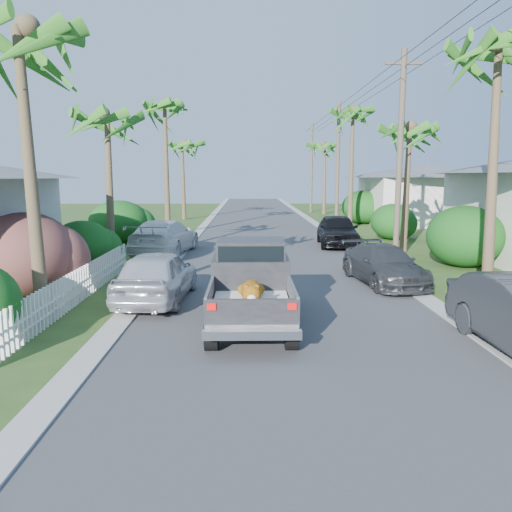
{
  "coord_description": "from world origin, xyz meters",
  "views": [
    {
      "loc": [
        -1.08,
        -9.03,
        3.64
      ],
      "look_at": [
        -0.82,
        5.08,
        1.4
      ],
      "focal_mm": 35.0,
      "sensor_mm": 36.0,
      "label": 1
    }
  ],
  "objects_px": {
    "palm_r_a": "(502,44)",
    "palm_r_d": "(325,144)",
    "parked_car_rm": "(384,265)",
    "palm_r_b": "(409,127)",
    "palm_l_b": "(106,115)",
    "parked_car_ln": "(157,276)",
    "palm_l_a": "(20,30)",
    "parked_car_lf": "(165,237)",
    "utility_pole_c": "(338,164)",
    "parked_car_rf": "(337,231)",
    "house_right_far": "(426,197)",
    "utility_pole_b": "(400,155)",
    "palm_r_c": "(353,111)",
    "pickup_truck": "(251,282)",
    "palm_l_c": "(165,105)",
    "palm_l_d": "(182,143)",
    "utility_pole_d": "(311,167)"
  },
  "relations": [
    {
      "from": "palm_r_a",
      "to": "palm_r_d",
      "type": "relative_size",
      "value": 1.09
    },
    {
      "from": "parked_car_rm",
      "to": "palm_r_b",
      "type": "bearing_deg",
      "value": 59.72
    },
    {
      "from": "palm_r_b",
      "to": "palm_l_b",
      "type": "bearing_deg",
      "value": -167.38
    },
    {
      "from": "parked_car_ln",
      "to": "palm_l_a",
      "type": "bearing_deg",
      "value": 47.51
    },
    {
      "from": "parked_car_lf",
      "to": "utility_pole_c",
      "type": "height_order",
      "value": "utility_pole_c"
    },
    {
      "from": "parked_car_rf",
      "to": "palm_r_b",
      "type": "xyz_separation_m",
      "value": [
        2.89,
        -2.17,
        5.12
      ]
    },
    {
      "from": "house_right_far",
      "to": "utility_pole_b",
      "type": "bearing_deg",
      "value": -113.52
    },
    {
      "from": "parked_car_rm",
      "to": "utility_pole_c",
      "type": "height_order",
      "value": "utility_pole_c"
    },
    {
      "from": "parked_car_rf",
      "to": "house_right_far",
      "type": "height_order",
      "value": "house_right_far"
    },
    {
      "from": "house_right_far",
      "to": "parked_car_rm",
      "type": "bearing_deg",
      "value": -112.85
    },
    {
      "from": "parked_car_lf",
      "to": "palm_r_c",
      "type": "relative_size",
      "value": 0.59
    },
    {
      "from": "palm_r_a",
      "to": "palm_r_d",
      "type": "height_order",
      "value": "palm_r_a"
    },
    {
      "from": "palm_r_d",
      "to": "pickup_truck",
      "type": "bearing_deg",
      "value": -101.55
    },
    {
      "from": "palm_r_b",
      "to": "parked_car_rf",
      "type": "bearing_deg",
      "value": 143.07
    },
    {
      "from": "palm_l_c",
      "to": "utility_pole_c",
      "type": "xyz_separation_m",
      "value": [
        11.6,
        6.0,
        -3.31
      ]
    },
    {
      "from": "pickup_truck",
      "to": "utility_pole_b",
      "type": "height_order",
      "value": "utility_pole_b"
    },
    {
      "from": "pickup_truck",
      "to": "utility_pole_b",
      "type": "xyz_separation_m",
      "value": [
        6.59,
        9.64,
        3.59
      ]
    },
    {
      "from": "palm_r_b",
      "to": "palm_r_c",
      "type": "xyz_separation_m",
      "value": [
        -0.4,
        11.0,
        2.16
      ]
    },
    {
      "from": "palm_l_d",
      "to": "palm_r_a",
      "type": "distance_m",
      "value": 30.8
    },
    {
      "from": "parked_car_rf",
      "to": "palm_r_d",
      "type": "xyz_separation_m",
      "value": [
        2.79,
        22.83,
        5.9
      ]
    },
    {
      "from": "palm_r_a",
      "to": "palm_r_b",
      "type": "bearing_deg",
      "value": 88.09
    },
    {
      "from": "utility_pole_d",
      "to": "utility_pole_b",
      "type": "bearing_deg",
      "value": -90.0
    },
    {
      "from": "pickup_truck",
      "to": "palm_l_a",
      "type": "relative_size",
      "value": 0.62
    },
    {
      "from": "parked_car_lf",
      "to": "parked_car_rf",
      "type": "bearing_deg",
      "value": -156.04
    },
    {
      "from": "palm_l_d",
      "to": "palm_r_c",
      "type": "relative_size",
      "value": 0.82
    },
    {
      "from": "parked_car_rf",
      "to": "utility_pole_c",
      "type": "relative_size",
      "value": 0.54
    },
    {
      "from": "palm_r_a",
      "to": "house_right_far",
      "type": "bearing_deg",
      "value": 74.4
    },
    {
      "from": "palm_l_d",
      "to": "utility_pole_b",
      "type": "bearing_deg",
      "value": -60.05
    },
    {
      "from": "parked_car_rm",
      "to": "house_right_far",
      "type": "height_order",
      "value": "house_right_far"
    },
    {
      "from": "parked_car_ln",
      "to": "utility_pole_c",
      "type": "xyz_separation_m",
      "value": [
        9.33,
        22.62,
        3.83
      ]
    },
    {
      "from": "palm_r_a",
      "to": "utility_pole_b",
      "type": "xyz_separation_m",
      "value": [
        -0.7,
        7.0,
        -2.82
      ]
    },
    {
      "from": "pickup_truck",
      "to": "palm_l_a",
      "type": "bearing_deg",
      "value": -176.03
    },
    {
      "from": "parked_car_rf",
      "to": "palm_r_c",
      "type": "bearing_deg",
      "value": 78.38
    },
    {
      "from": "palm_r_a",
      "to": "utility_pole_c",
      "type": "distance_m",
      "value": 22.19
    },
    {
      "from": "parked_car_ln",
      "to": "palm_l_c",
      "type": "bearing_deg",
      "value": -78.55
    },
    {
      "from": "parked_car_lf",
      "to": "palm_r_d",
      "type": "height_order",
      "value": "palm_r_d"
    },
    {
      "from": "pickup_truck",
      "to": "palm_l_c",
      "type": "relative_size",
      "value": 0.56
    },
    {
      "from": "palm_l_a",
      "to": "house_right_far",
      "type": "relative_size",
      "value": 0.91
    },
    {
      "from": "house_right_far",
      "to": "utility_pole_c",
      "type": "height_order",
      "value": "utility_pole_c"
    },
    {
      "from": "palm_r_c",
      "to": "utility_pole_d",
      "type": "relative_size",
      "value": 1.04
    },
    {
      "from": "parked_car_ln",
      "to": "palm_l_d",
      "type": "distance_m",
      "value": 29.31
    },
    {
      "from": "parked_car_rf",
      "to": "palm_l_a",
      "type": "relative_size",
      "value": 0.6
    },
    {
      "from": "parked_car_ln",
      "to": "utility_pole_d",
      "type": "distance_m",
      "value": 38.95
    },
    {
      "from": "parked_car_rm",
      "to": "parked_car_lf",
      "type": "relative_size",
      "value": 0.8
    },
    {
      "from": "parked_car_ln",
      "to": "utility_pole_b",
      "type": "bearing_deg",
      "value": -137.08
    },
    {
      "from": "palm_l_b",
      "to": "palm_l_d",
      "type": "xyz_separation_m",
      "value": [
        0.3,
        22.0,
        0.29
      ]
    },
    {
      "from": "palm_r_c",
      "to": "palm_r_d",
      "type": "xyz_separation_m",
      "value": [
        0.3,
        14.0,
        -1.37
      ]
    },
    {
      "from": "palm_l_c",
      "to": "palm_l_a",
      "type": "bearing_deg",
      "value": -90.6
    },
    {
      "from": "parked_car_rm",
      "to": "palm_l_b",
      "type": "height_order",
      "value": "palm_l_b"
    },
    {
      "from": "palm_l_d",
      "to": "palm_r_b",
      "type": "height_order",
      "value": "palm_l_d"
    }
  ]
}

